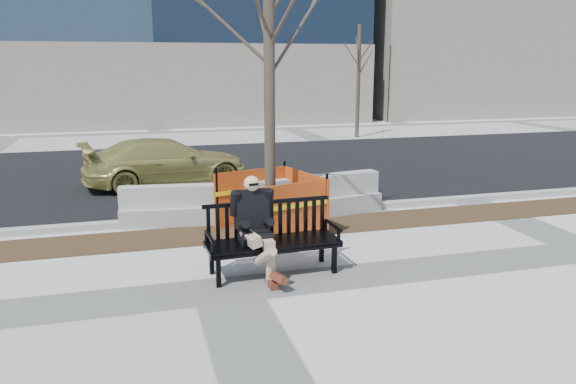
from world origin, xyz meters
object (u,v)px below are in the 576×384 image
tree_fence (271,233)px  jersey_barrier_right (313,216)px  jersey_barrier_left (193,223)px  sedan (167,185)px  bench (273,273)px  seated_man (255,274)px

tree_fence → jersey_barrier_right: size_ratio=1.98×
jersey_barrier_left → sedan: bearing=100.3°
bench → jersey_barrier_left: (-0.88, 3.01, 0.00)m
sedan → jersey_barrier_right: sedan is taller
sedan → jersey_barrier_left: 3.76m
tree_fence → sedan: size_ratio=1.42×
seated_man → tree_fence: (0.72, 1.92, 0.00)m
seated_man → tree_fence: bearing=67.2°
sedan → jersey_barrier_left: (0.26, -3.75, 0.00)m
seated_man → tree_fence: size_ratio=0.25×
tree_fence → seated_man: bearing=-110.5°
jersey_barrier_right → seated_man: bearing=-132.5°
bench → tree_fence: (0.44, 1.96, 0.00)m
seated_man → jersey_barrier_right: size_ratio=0.49×
tree_fence → sedan: bearing=108.2°
bench → tree_fence: size_ratio=0.34×
seated_man → bench: bearing=-11.4°
tree_fence → jersey_barrier_left: (-1.32, 1.05, 0.00)m
seated_man → sedan: bearing=95.0°
sedan → jersey_barrier_right: 4.72m
jersey_barrier_left → tree_fence: bearing=-32.0°
tree_fence → sedan: 5.05m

